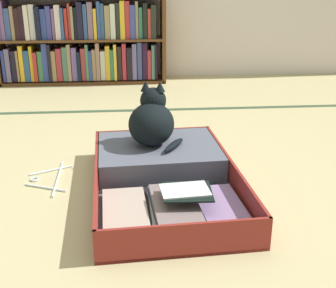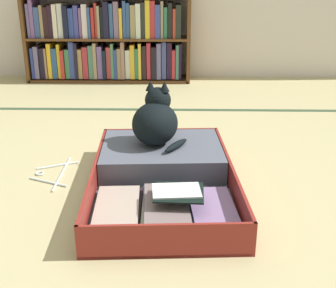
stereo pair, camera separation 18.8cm
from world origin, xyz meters
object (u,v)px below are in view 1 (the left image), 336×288
(bookshelf, at_px, (82,42))
(open_suitcase, at_px, (163,172))
(black_cat, at_px, (152,121))
(clothes_hanger, at_px, (50,179))

(bookshelf, distance_m, open_suitcase, 2.14)
(bookshelf, bearing_deg, black_cat, -75.07)
(bookshelf, xyz_separation_m, black_cat, (0.50, -1.88, -0.11))
(open_suitcase, bearing_deg, black_cat, 101.79)
(bookshelf, height_order, open_suitcase, bookshelf)
(bookshelf, height_order, clothes_hanger, bookshelf)
(bookshelf, bearing_deg, clothes_hanger, -89.20)
(bookshelf, xyz_separation_m, open_suitcase, (0.54, -2.05, -0.29))
(open_suitcase, xyz_separation_m, clothes_hanger, (-0.51, 0.08, -0.05))
(bookshelf, height_order, black_cat, bookshelf)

